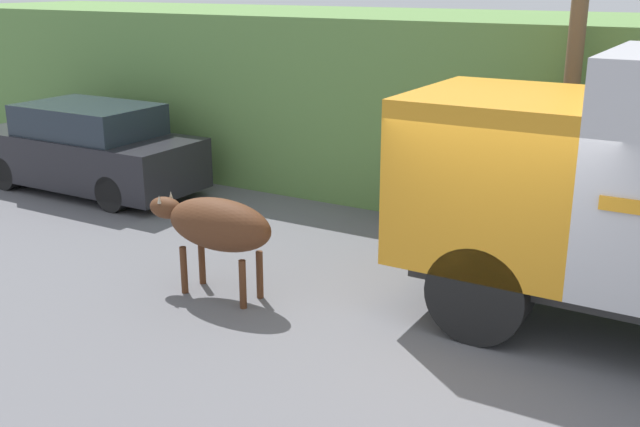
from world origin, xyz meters
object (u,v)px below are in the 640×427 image
object	(u,v)px
brown_cow	(216,225)
pedestrian_on_hill	(412,173)
parked_suv	(87,149)
utility_pole	(579,16)

from	to	relation	value
brown_cow	pedestrian_on_hill	xyz separation A→B (m)	(0.99, 3.93, -0.06)
pedestrian_on_hill	parked_suv	bearing A→B (deg)	-14.58
parked_suv	pedestrian_on_hill	size ratio (longest dim) A/B	2.81
parked_suv	utility_pole	bearing A→B (deg)	9.72
parked_suv	brown_cow	bearing A→B (deg)	-26.01
pedestrian_on_hill	brown_cow	bearing A→B (deg)	50.76
parked_suv	utility_pole	size ratio (longest dim) A/B	0.69
brown_cow	utility_pole	distance (m)	5.83
brown_cow	parked_suv	bearing A→B (deg)	162.28
pedestrian_on_hill	utility_pole	bearing A→B (deg)	157.02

